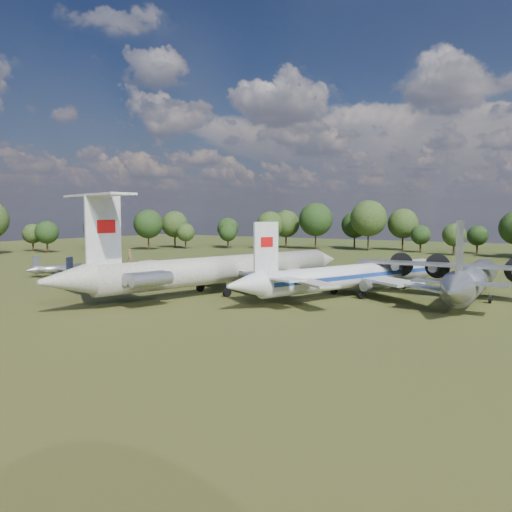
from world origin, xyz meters
The scene contains 7 objects.
ground centered at (0.00, 0.00, 0.00)m, with size 300.00×300.00×0.00m, color #224216.
il62_airliner centered at (5.74, -2.33, 2.55)m, with size 39.95×51.93×5.09m, color silver, non-canonical shape.
tu104_jet centered at (21.60, 4.62, 2.09)m, with size 31.42×41.89×4.19m, color silver, non-canonical shape.
an12_transport centered at (35.52, 9.32, 2.20)m, with size 29.89×33.40×4.40m, color #989A9F, non-canonical shape.
small_prop_west centered at (-18.25, -6.43, 1.13)m, with size 11.29×15.39×2.26m, color #161A31, non-canonical shape.
small_prop_northwest centered at (-30.56, -2.58, 0.94)m, with size 9.35×12.75×1.87m, color gray, non-canonical shape.
person_on_il62 centered at (2.05, -16.11, 5.90)m, with size 0.59×0.39×1.62m, color olive.
Camera 1 is at (46.49, -56.98, 10.68)m, focal length 35.00 mm.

